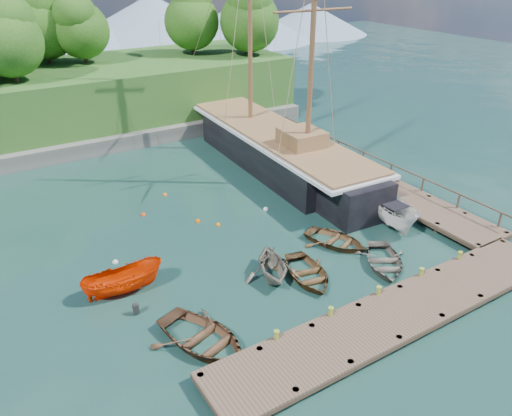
# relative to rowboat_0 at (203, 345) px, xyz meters

# --- Properties ---
(ground) EXTENTS (160.00, 160.00, 0.00)m
(ground) POSITION_rel_rowboat_0_xyz_m (6.58, 3.16, 0.00)
(ground) COLOR #193B37
(ground) RESTS_ON ground
(dock_near) EXTENTS (20.00, 3.20, 1.10)m
(dock_near) POSITION_rel_rowboat_0_xyz_m (8.58, -3.34, 0.43)
(dock_near) COLOR #4A372B
(dock_near) RESTS_ON ground
(dock_east) EXTENTS (3.20, 24.00, 1.10)m
(dock_east) POSITION_rel_rowboat_0_xyz_m (18.08, 10.16, 0.43)
(dock_east) COLOR #4A372B
(dock_east) RESTS_ON ground
(bollard_0) EXTENTS (0.26, 0.26, 0.45)m
(bollard_0) POSITION_rel_rowboat_0_xyz_m (2.58, -1.94, 0.00)
(bollard_0) COLOR olive
(bollard_0) RESTS_ON ground
(bollard_1) EXTENTS (0.26, 0.26, 0.45)m
(bollard_1) POSITION_rel_rowboat_0_xyz_m (5.58, -1.94, 0.00)
(bollard_1) COLOR olive
(bollard_1) RESTS_ON ground
(bollard_2) EXTENTS (0.26, 0.26, 0.45)m
(bollard_2) POSITION_rel_rowboat_0_xyz_m (8.58, -1.94, 0.00)
(bollard_2) COLOR olive
(bollard_2) RESTS_ON ground
(bollard_3) EXTENTS (0.26, 0.26, 0.45)m
(bollard_3) POSITION_rel_rowboat_0_xyz_m (11.58, -1.94, 0.00)
(bollard_3) COLOR olive
(bollard_3) RESTS_ON ground
(bollard_4) EXTENTS (0.26, 0.26, 0.45)m
(bollard_4) POSITION_rel_rowboat_0_xyz_m (14.58, -1.94, 0.00)
(bollard_4) COLOR olive
(bollard_4) RESTS_ON ground
(rowboat_0) EXTENTS (4.79, 5.64, 0.99)m
(rowboat_0) POSITION_rel_rowboat_0_xyz_m (0.00, 0.00, 0.00)
(rowboat_0) COLOR #4F3320
(rowboat_0) RESTS_ON ground
(rowboat_1) EXTENTS (4.07, 4.36, 1.87)m
(rowboat_1) POSITION_rel_rowboat_0_xyz_m (5.45, 2.73, 0.00)
(rowboat_1) COLOR #6A6557
(rowboat_1) RESTS_ON ground
(rowboat_2) EXTENTS (3.66, 4.52, 0.83)m
(rowboat_2) POSITION_rel_rowboat_0_xyz_m (6.98, 1.66, 0.00)
(rowboat_2) COLOR #533A1E
(rowboat_2) RESTS_ON ground
(rowboat_3) EXTENTS (4.58, 4.93, 0.83)m
(rowboat_3) POSITION_rel_rowboat_0_xyz_m (11.27, 0.36, 0.00)
(rowboat_3) COLOR #5C564D
(rowboat_3) RESTS_ON ground
(rowboat_4) EXTENTS (4.05, 4.67, 0.81)m
(rowboat_4) POSITION_rel_rowboat_0_xyz_m (10.48, 3.49, 0.00)
(rowboat_4) COLOR brown
(rowboat_4) RESTS_ON ground
(motorboat_orange) EXTENTS (4.24, 1.81, 1.61)m
(motorboat_orange) POSITION_rel_rowboat_0_xyz_m (-1.70, 5.58, 0.00)
(motorboat_orange) COLOR red
(motorboat_orange) RESTS_ON ground
(cabin_boat_white) EXTENTS (3.57, 5.62, 2.03)m
(cabin_boat_white) POSITION_rel_rowboat_0_xyz_m (15.11, 3.59, 0.00)
(cabin_boat_white) COLOR silver
(cabin_boat_white) RESTS_ON ground
(schooner) EXTENTS (6.61, 29.69, 22.14)m
(schooner) POSITION_rel_rowboat_0_xyz_m (14.35, 15.64, 1.23)
(schooner) COLOR black
(schooner) RESTS_ON ground
(mooring_buoy_0) EXTENTS (0.33, 0.33, 0.33)m
(mooring_buoy_0) POSITION_rel_rowboat_0_xyz_m (-1.26, 8.51, 0.00)
(mooring_buoy_0) COLOR silver
(mooring_buoy_0) RESTS_ON ground
(mooring_buoy_1) EXTENTS (0.33, 0.33, 0.33)m
(mooring_buoy_1) POSITION_rel_rowboat_0_xyz_m (4.76, 10.37, 0.00)
(mooring_buoy_1) COLOR #EE5C00
(mooring_buoy_1) RESTS_ON ground
(mooring_buoy_2) EXTENTS (0.32, 0.32, 0.32)m
(mooring_buoy_2) POSITION_rel_rowboat_0_xyz_m (5.64, 9.28, 0.00)
(mooring_buoy_2) COLOR #D76705
(mooring_buoy_2) RESTS_ON ground
(mooring_buoy_3) EXTENTS (0.36, 0.36, 0.36)m
(mooring_buoy_3) POSITION_rel_rowboat_0_xyz_m (9.39, 9.47, 0.00)
(mooring_buoy_3) COLOR white
(mooring_buoy_3) RESTS_ON ground
(mooring_buoy_4) EXTENTS (0.34, 0.34, 0.34)m
(mooring_buoy_4) POSITION_rel_rowboat_0_xyz_m (2.09, 13.07, 0.00)
(mooring_buoy_4) COLOR red
(mooring_buoy_4) RESTS_ON ground
(mooring_buoy_5) EXTENTS (0.32, 0.32, 0.32)m
(mooring_buoy_5) POSITION_rel_rowboat_0_xyz_m (4.48, 15.16, 0.00)
(mooring_buoy_5) COLOR orange
(mooring_buoy_5) RESTS_ON ground
(distant_ridge) EXTENTS (117.00, 40.00, 10.00)m
(distant_ridge) POSITION_rel_rowboat_0_xyz_m (10.88, 73.16, 4.35)
(distant_ridge) COLOR #728CA5
(distant_ridge) RESTS_ON ground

